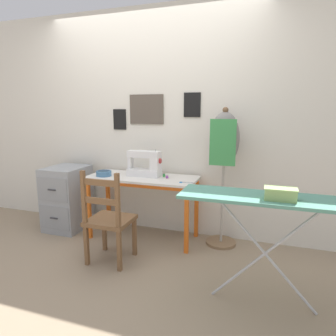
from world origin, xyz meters
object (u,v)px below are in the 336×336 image
thread_spool_near_machine (164,175)px  ironing_board (268,203)px  filing_cabinet (67,198)px  storage_box (280,194)px  sewing_machine (146,164)px  scissors (184,182)px  fabric_bowl (104,173)px  dress_form (224,148)px  thread_spool_mid_table (167,177)px  wooden_chair (109,220)px

thread_spool_near_machine → ironing_board: size_ratio=0.03×
filing_cabinet → storage_box: size_ratio=3.55×
sewing_machine → filing_cabinet: (-1.01, -0.07, -0.46)m
scissors → fabric_bowl: bearing=178.8°
sewing_machine → dress_form: size_ratio=0.26×
fabric_bowl → sewing_machine: bearing=16.8°
sewing_machine → scissors: (0.48, -0.16, -0.13)m
thread_spool_near_machine → dress_form: bearing=4.9°
filing_cabinet → scissors: bearing=-3.3°
thread_spool_near_machine → filing_cabinet: 1.27m
thread_spool_mid_table → storage_box: size_ratio=0.15×
filing_cabinet → dress_form: size_ratio=0.52×
wooden_chair → ironing_board: bearing=-8.4°
fabric_bowl → thread_spool_near_machine: 0.67m
fabric_bowl → ironing_board: ironing_board is taller
scissors → filing_cabinet: 1.53m
thread_spool_near_machine → ironing_board: bearing=-38.7°
thread_spool_mid_table → storage_box: bearing=-38.3°
thread_spool_mid_table → dress_form: dress_form is taller
fabric_bowl → thread_spool_mid_table: fabric_bowl is taller
scissors → wooden_chair: size_ratio=0.16×
wooden_chair → thread_spool_mid_table: bearing=58.8°
thread_spool_mid_table → thread_spool_near_machine: bearing=136.5°
sewing_machine → thread_spool_mid_table: bearing=-7.0°
fabric_bowl → storage_box: storage_box is taller
scissors → sewing_machine: bearing=162.1°
thread_spool_mid_table → wooden_chair: size_ratio=0.04×
sewing_machine → fabric_bowl: sewing_machine is taller
wooden_chair → filing_cabinet: size_ratio=1.19×
filing_cabinet → ironing_board: size_ratio=0.61×
thread_spool_mid_table → ironing_board: (1.03, -0.82, 0.07)m
ironing_board → thread_spool_near_machine: bearing=141.3°
ironing_board → storage_box: 0.12m
thread_spool_near_machine → dress_form: (0.63, 0.05, 0.32)m
sewing_machine → storage_box: 1.63m
dress_form → storage_box: (0.52, -0.98, -0.17)m
dress_form → ironing_board: bearing=-63.9°
fabric_bowl → filing_cabinet: size_ratio=0.22×
wooden_chair → storage_box: size_ratio=4.22×
dress_form → ironing_board: size_ratio=1.17×
sewing_machine → fabric_bowl: bearing=-163.2°
dress_form → scissors: bearing=-147.0°
scissors → ironing_board: 1.07m
sewing_machine → thread_spool_near_machine: (0.20, 0.02, -0.11)m
sewing_machine → filing_cabinet: bearing=-176.1°
scissors → ironing_board: (0.81, -0.69, 0.08)m
sewing_machine → fabric_bowl: size_ratio=2.26×
fabric_bowl → filing_cabinet: fabric_bowl is taller
fabric_bowl → thread_spool_mid_table: (0.71, 0.10, -0.01)m
scissors → thread_spool_mid_table: thread_spool_mid_table is taller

